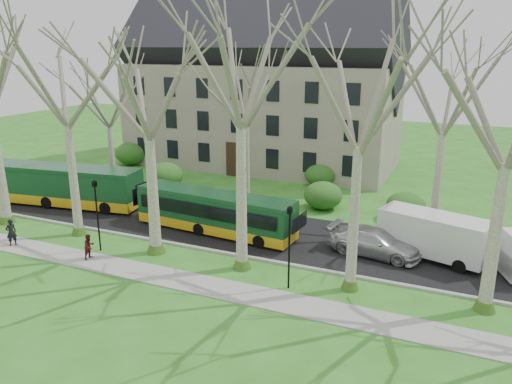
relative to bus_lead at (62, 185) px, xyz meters
The scene contains 15 objects.
ground 15.34m from the bus_lead, 18.67° to the right, with size 120.00×120.00×0.00m, color #326A1E.
sidewalk 16.31m from the bus_lead, 27.06° to the right, with size 70.00×2.00×0.06m, color gray.
road 14.55m from the bus_lead, ahead, with size 80.00×8.00×0.06m, color black.
curb 14.93m from the bus_lead, 13.18° to the right, with size 80.00×0.25×0.14m, color #A5A39E.
building 21.88m from the bus_lead, 66.14° to the left, with size 26.50×12.20×16.00m.
tree_row_verge 16.09m from the bus_lead, 17.60° to the right, with size 49.00×7.00×14.00m.
tree_row_far 15.13m from the bus_lead, 24.99° to the left, with size 33.00×7.00×12.00m.
lamp_row 15.64m from the bus_lead, 22.15° to the right, with size 36.22×0.22×4.30m.
hedges 13.39m from the bus_lead, 42.96° to the left, with size 30.60×8.60×2.00m.
bus_lead is the anchor object (origin of this frame).
bus_follow 13.37m from the bus_lead, ahead, with size 10.96×2.28×2.74m, color #124121, non-canonical shape.
sedan 23.66m from the bus_lead, ahead, with size 2.19×5.38×1.56m, color #BCBCC1.
van_a 26.78m from the bus_lead, ahead, with size 5.97×2.17×2.61m, color silver, non-canonical shape.
pedestrian_a 8.13m from the bus_lead, 67.76° to the right, with size 0.62×0.40×1.69m, color black.
pedestrian_b 11.34m from the bus_lead, 39.10° to the right, with size 0.71×0.55×1.46m, color #4E1215.
Camera 1 is at (13.66, -22.66, 11.94)m, focal length 35.00 mm.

